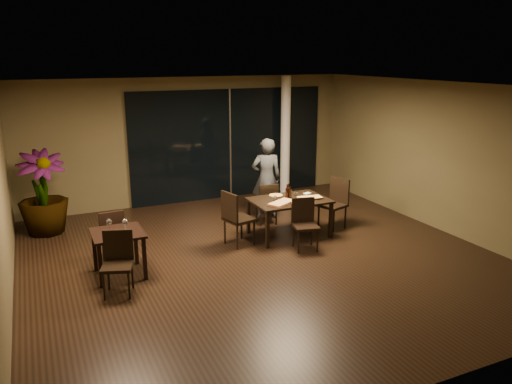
# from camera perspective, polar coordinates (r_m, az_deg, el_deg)

# --- Properties ---
(ground) EXTENTS (8.00, 8.00, 0.00)m
(ground) POSITION_cam_1_polar(r_m,az_deg,el_deg) (8.96, 0.52, -7.51)
(ground) COLOR black
(ground) RESTS_ON ground
(wall_back) EXTENTS (8.00, 0.10, 3.00)m
(wall_back) POSITION_cam_1_polar(r_m,az_deg,el_deg) (12.21, -7.58, 5.89)
(wall_back) COLOR brown
(wall_back) RESTS_ON ground
(wall_front) EXTENTS (8.00, 0.10, 3.00)m
(wall_front) POSITION_cam_1_polar(r_m,az_deg,el_deg) (5.29, 19.67, -7.65)
(wall_front) COLOR brown
(wall_front) RESTS_ON ground
(wall_right) EXTENTS (0.10, 8.00, 3.00)m
(wall_right) POSITION_cam_1_polar(r_m,az_deg,el_deg) (10.81, 20.42, 3.83)
(wall_right) COLOR brown
(wall_right) RESTS_ON ground
(ceiling) EXTENTS (8.00, 8.00, 0.04)m
(ceiling) POSITION_cam_1_polar(r_m,az_deg,el_deg) (8.27, 0.57, 12.15)
(ceiling) COLOR silver
(ceiling) RESTS_ON wall_back
(window_panel) EXTENTS (5.00, 0.06, 2.70)m
(window_panel) POSITION_cam_1_polar(r_m,az_deg,el_deg) (12.48, -3.03, 5.51)
(window_panel) COLOR black
(window_panel) RESTS_ON ground
(column) EXTENTS (0.24, 0.24, 3.00)m
(column) POSITION_cam_1_polar(r_m,az_deg,el_deg) (12.75, 3.37, 6.40)
(column) COLOR silver
(column) RESTS_ON ground
(main_table) EXTENTS (1.50, 1.00, 0.75)m
(main_table) POSITION_cam_1_polar(r_m,az_deg,el_deg) (9.83, 3.84, -1.26)
(main_table) COLOR black
(main_table) RESTS_ON ground
(side_table) EXTENTS (0.80, 0.80, 0.75)m
(side_table) POSITION_cam_1_polar(r_m,az_deg,el_deg) (8.36, -15.51, -5.24)
(side_table) COLOR black
(side_table) RESTS_ON ground
(chair_main_far) EXTENTS (0.47, 0.47, 0.89)m
(chair_main_far) POSITION_cam_1_polar(r_m,az_deg,el_deg) (10.52, 1.31, -1.11)
(chair_main_far) COLOR black
(chair_main_far) RESTS_ON ground
(chair_main_near) EXTENTS (0.52, 0.52, 0.94)m
(chair_main_near) POSITION_cam_1_polar(r_m,az_deg,el_deg) (9.27, 5.54, -3.30)
(chair_main_near) COLOR black
(chair_main_near) RESTS_ON ground
(chair_main_left) EXTENTS (0.59, 0.59, 1.05)m
(chair_main_left) POSITION_cam_1_polar(r_m,az_deg,el_deg) (9.33, -2.39, -2.72)
(chair_main_left) COLOR black
(chair_main_left) RESTS_ON ground
(chair_main_right) EXTENTS (0.61, 0.61, 1.03)m
(chair_main_right) POSITION_cam_1_polar(r_m,az_deg,el_deg) (10.47, 9.06, -0.95)
(chair_main_right) COLOR black
(chair_main_right) RESTS_ON ground
(chair_side_far) EXTENTS (0.45, 0.45, 0.92)m
(chair_side_far) POSITION_cam_1_polar(r_m,az_deg,el_deg) (9.02, -16.19, -4.47)
(chair_side_far) COLOR black
(chair_side_far) RESTS_ON ground
(chair_side_near) EXTENTS (0.56, 0.56, 0.96)m
(chair_side_near) POSITION_cam_1_polar(r_m,az_deg,el_deg) (7.82, -15.50, -7.39)
(chair_side_near) COLOR black
(chair_side_near) RESTS_ON ground
(diner) EXTENTS (0.69, 0.55, 1.78)m
(diner) POSITION_cam_1_polar(r_m,az_deg,el_deg) (10.87, 1.20, 1.56)
(diner) COLOR #2D2F32
(diner) RESTS_ON ground
(potted_plant) EXTENTS (1.06, 1.06, 1.69)m
(potted_plant) POSITION_cam_1_polar(r_m,az_deg,el_deg) (10.77, -23.21, -0.09)
(potted_plant) COLOR #25501A
(potted_plant) RESTS_ON ground
(pizza_board_left) EXTENTS (0.66, 0.55, 0.01)m
(pizza_board_left) POSITION_cam_1_polar(r_m,az_deg,el_deg) (9.52, 2.94, -1.30)
(pizza_board_left) COLOR #482917
(pizza_board_left) RESTS_ON main_table
(pizza_board_right) EXTENTS (0.55, 0.32, 0.01)m
(pizza_board_right) POSITION_cam_1_polar(r_m,az_deg,el_deg) (9.88, 6.14, -0.74)
(pizza_board_right) COLOR #442916
(pizza_board_right) RESTS_ON main_table
(oblong_pizza_left) EXTENTS (0.59, 0.47, 0.02)m
(oblong_pizza_left) POSITION_cam_1_polar(r_m,az_deg,el_deg) (9.51, 2.94, -1.21)
(oblong_pizza_left) COLOR maroon
(oblong_pizza_left) RESTS_ON pizza_board_left
(oblong_pizza_right) EXTENTS (0.48, 0.27, 0.02)m
(oblong_pizza_right) POSITION_cam_1_polar(r_m,az_deg,el_deg) (9.88, 6.15, -0.64)
(oblong_pizza_right) COLOR #6A090B
(oblong_pizza_right) RESTS_ON pizza_board_right
(round_pizza) EXTENTS (0.27, 0.27, 0.01)m
(round_pizza) POSITION_cam_1_polar(r_m,az_deg,el_deg) (10.04, 2.29, -0.40)
(round_pizza) COLOR #AB3813
(round_pizza) RESTS_ON main_table
(bottle_a) EXTENTS (0.06, 0.06, 0.29)m
(bottle_a) POSITION_cam_1_polar(r_m,az_deg,el_deg) (9.80, 3.57, 0.04)
(bottle_a) COLOR black
(bottle_a) RESTS_ON main_table
(bottle_b) EXTENTS (0.06, 0.06, 0.26)m
(bottle_b) POSITION_cam_1_polar(r_m,az_deg,el_deg) (9.78, 3.95, -0.11)
(bottle_b) COLOR black
(bottle_b) RESTS_ON main_table
(bottle_c) EXTENTS (0.07, 0.07, 0.30)m
(bottle_c) POSITION_cam_1_polar(r_m,az_deg,el_deg) (9.85, 3.73, 0.13)
(bottle_c) COLOR black
(bottle_c) RESTS_ON main_table
(tumbler_left) EXTENTS (0.07, 0.07, 0.08)m
(tumbler_left) POSITION_cam_1_polar(r_m,az_deg,el_deg) (9.73, 2.20, -0.72)
(tumbler_left) COLOR white
(tumbler_left) RESTS_ON main_table
(tumbler_right) EXTENTS (0.08, 0.08, 0.10)m
(tumbler_right) POSITION_cam_1_polar(r_m,az_deg,el_deg) (10.04, 4.62, -0.19)
(tumbler_right) COLOR white
(tumbler_right) RESTS_ON main_table
(napkin_near) EXTENTS (0.18, 0.10, 0.01)m
(napkin_near) POSITION_cam_1_polar(r_m,az_deg,el_deg) (10.03, 6.69, -0.52)
(napkin_near) COLOR white
(napkin_near) RESTS_ON main_table
(napkin_far) EXTENTS (0.20, 0.14, 0.01)m
(napkin_far) POSITION_cam_1_polar(r_m,az_deg,el_deg) (10.25, 5.95, -0.14)
(napkin_far) COLOR white
(napkin_far) RESTS_ON main_table
(wine_glass_a) EXTENTS (0.09, 0.09, 0.20)m
(wine_glass_a) POSITION_cam_1_polar(r_m,az_deg,el_deg) (8.35, -16.41, -3.70)
(wine_glass_a) COLOR white
(wine_glass_a) RESTS_ON side_table
(wine_glass_b) EXTENTS (0.09, 0.09, 0.20)m
(wine_glass_b) POSITION_cam_1_polar(r_m,az_deg,el_deg) (8.26, -14.73, -3.77)
(wine_glass_b) COLOR white
(wine_glass_b) RESTS_ON side_table
(side_napkin) EXTENTS (0.19, 0.12, 0.01)m
(side_napkin) POSITION_cam_1_polar(r_m,az_deg,el_deg) (8.14, -14.76, -4.73)
(side_napkin) COLOR silver
(side_napkin) RESTS_ON side_table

